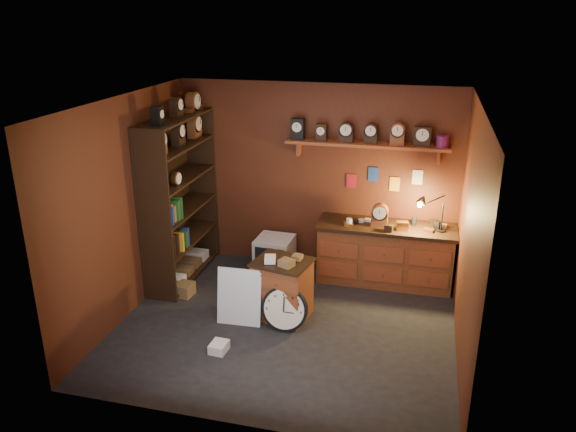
# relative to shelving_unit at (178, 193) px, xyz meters

# --- Properties ---
(floor) EXTENTS (4.00, 4.00, 0.00)m
(floor) POSITION_rel_shelving_unit_xyz_m (1.79, -0.98, -1.25)
(floor) COLOR black
(floor) RESTS_ON ground
(room_shell) EXTENTS (4.02, 3.62, 2.71)m
(room_shell) POSITION_rel_shelving_unit_xyz_m (1.84, -0.87, 0.47)
(room_shell) COLOR #552614
(room_shell) RESTS_ON ground
(shelving_unit) EXTENTS (0.47, 1.60, 2.58)m
(shelving_unit) POSITION_rel_shelving_unit_xyz_m (0.00, 0.00, 0.00)
(shelving_unit) COLOR black
(shelving_unit) RESTS_ON ground
(workbench) EXTENTS (1.88, 0.66, 1.36)m
(workbench) POSITION_rel_shelving_unit_xyz_m (2.84, 0.49, -0.78)
(workbench) COLOR brown
(workbench) RESTS_ON ground
(low_cabinet) EXTENTS (0.76, 0.68, 0.85)m
(low_cabinet) POSITION_rel_shelving_unit_xyz_m (1.69, -0.78, -0.84)
(low_cabinet) COLOR brown
(low_cabinet) RESTS_ON ground
(big_round_clock) EXTENTS (0.56, 0.18, 0.56)m
(big_round_clock) POSITION_rel_shelving_unit_xyz_m (1.79, -1.07, -0.98)
(big_round_clock) COLOR black
(big_round_clock) RESTS_ON ground
(white_panel) EXTENTS (0.55, 0.17, 0.72)m
(white_panel) POSITION_rel_shelving_unit_xyz_m (1.22, -1.05, -1.25)
(white_panel) COLOR silver
(white_panel) RESTS_ON ground
(mini_fridge) EXTENTS (0.54, 0.55, 0.53)m
(mini_fridge) POSITION_rel_shelving_unit_xyz_m (1.27, 0.41, -0.99)
(mini_fridge) COLOR silver
(mini_fridge) RESTS_ON ground
(floor_box_a) EXTENTS (0.31, 0.27, 0.17)m
(floor_box_a) POSITION_rel_shelving_unit_xyz_m (0.25, -0.57, -1.17)
(floor_box_a) COLOR brown
(floor_box_a) RESTS_ON ground
(floor_box_b) EXTENTS (0.19, 0.23, 0.11)m
(floor_box_b) POSITION_rel_shelving_unit_xyz_m (1.19, -1.70, -1.20)
(floor_box_b) COLOR white
(floor_box_b) RESTS_ON ground
(floor_box_c) EXTENTS (0.27, 0.23, 0.20)m
(floor_box_c) POSITION_rel_shelving_unit_xyz_m (1.64, -0.85, -1.15)
(floor_box_c) COLOR brown
(floor_box_c) RESTS_ON ground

